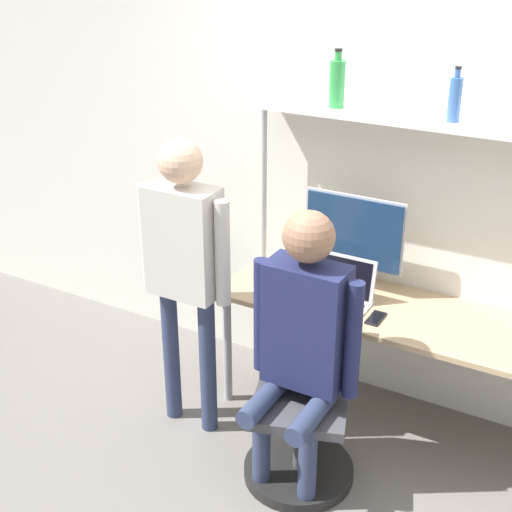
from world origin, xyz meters
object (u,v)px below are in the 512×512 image
object	(u,v)px
person_seated	(303,332)
person_standing	(184,253)
monitor	(353,237)
laptop	(342,290)
office_chair	(301,425)
bottle_blue	(455,98)
cell_phone	(376,318)
bottle_green	(337,83)

from	to	relation	value
person_seated	person_standing	xyz separation A→B (m)	(-0.72, 0.10, 0.20)
monitor	laptop	size ratio (longest dim) A/B	1.72
laptop	office_chair	distance (m)	0.74
bottle_blue	monitor	bearing A→B (deg)	-176.97
office_chair	person_seated	world-z (taller)	person_seated
cell_phone	person_seated	world-z (taller)	person_seated
laptop	person_seated	size ratio (longest dim) A/B	0.23
monitor	bottle_blue	xyz separation A→B (m)	(0.45, 0.02, 0.79)
laptop	person_standing	world-z (taller)	person_standing
monitor	person_standing	size ratio (longest dim) A/B	0.34
person_standing	bottle_green	distance (m)	1.16
laptop	bottle_blue	bearing A→B (deg)	25.40
cell_phone	person_seated	xyz separation A→B (m)	(-0.18, -0.49, 0.12)
laptop	office_chair	world-z (taller)	laptop
bottle_green	bottle_blue	world-z (taller)	bottle_green
cell_phone	person_standing	distance (m)	1.04
office_chair	bottle_green	distance (m)	1.74
bottle_blue	person_standing	bearing A→B (deg)	-148.36
monitor	bottle_blue	distance (m)	0.91
monitor	person_seated	size ratio (longest dim) A/B	0.39
bottle_blue	laptop	bearing A→B (deg)	-154.60
office_chair	person_seated	size ratio (longest dim) A/B	0.64
laptop	person_seated	bearing A→B (deg)	-85.32
cell_phone	monitor	bearing A→B (deg)	133.10
cell_phone	person_standing	xyz separation A→B (m)	(-0.91, -0.39, 0.32)
cell_phone	bottle_blue	distance (m)	1.15
office_chair	bottle_green	bearing A→B (deg)	105.45
person_seated	bottle_green	world-z (taller)	bottle_green
person_standing	bottle_green	size ratio (longest dim) A/B	5.59
person_standing	monitor	bearing A→B (deg)	45.18
cell_phone	office_chair	bearing A→B (deg)	-113.63
monitor	bottle_green	size ratio (longest dim) A/B	1.92
laptop	person_standing	distance (m)	0.87
monitor	cell_phone	bearing A→B (deg)	-46.90
bottle_green	person_seated	bearing A→B (deg)	-74.47
cell_phone	laptop	bearing A→B (deg)	158.50
monitor	cell_phone	distance (m)	0.48
person_standing	bottle_blue	xyz separation A→B (m)	(1.11, 0.68, 0.78)
monitor	person_standing	world-z (taller)	person_standing
cell_phone	bottle_green	xyz separation A→B (m)	(-0.40, 0.29, 1.11)
office_chair	person_standing	size ratio (longest dim) A/B	0.56
laptop	bottle_blue	xyz separation A→B (m)	(0.43, 0.20, 1.03)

